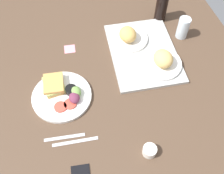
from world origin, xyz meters
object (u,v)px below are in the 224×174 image
(bread_plate_near, at_px, (128,36))
(bread_plate_far, at_px, (161,61))
(plate_with_salad, at_px, (62,94))
(soda_bottle, at_px, (162,6))
(serving_tray, at_px, (143,52))
(knife, at_px, (75,142))
(drinking_glass, at_px, (183,28))
(fork, at_px, (65,137))
(espresso_cup, at_px, (150,151))
(sticky_note, at_px, (70,49))

(bread_plate_near, xyz_separation_m, bread_plate_far, (0.20, 0.11, 0.00))
(bread_plate_near, height_order, plate_with_salad, bread_plate_near)
(plate_with_salad, relative_size, soda_bottle, 1.47)
(serving_tray, relative_size, bread_plate_far, 2.09)
(knife, bearing_deg, drinking_glass, 38.81)
(serving_tray, xyz_separation_m, fork, (0.36, -0.47, -0.01))
(plate_with_salad, bearing_deg, drinking_glass, 107.96)
(soda_bottle, bearing_deg, drinking_glass, 22.50)
(serving_tray, bearing_deg, knife, -47.56)
(drinking_glass, distance_m, espresso_cup, 0.70)
(bread_plate_near, bearing_deg, drinking_glass, 84.67)
(fork, distance_m, sticky_note, 0.50)
(fork, relative_size, knife, 0.89)
(knife, bearing_deg, bread_plate_far, 34.90)
(drinking_glass, xyz_separation_m, knife, (0.46, -0.66, -0.06))
(bread_plate_near, bearing_deg, bread_plate_far, 28.42)
(espresso_cup, height_order, fork, espresso_cup)
(drinking_glass, bearing_deg, knife, -55.46)
(fork, bearing_deg, knife, -31.27)
(plate_with_salad, height_order, soda_bottle, soda_bottle)
(serving_tray, bearing_deg, bread_plate_far, 27.30)
(soda_bottle, distance_m, fork, 0.87)
(knife, relative_size, sticky_note, 3.39)
(bread_plate_near, bearing_deg, espresso_cup, -8.58)
(serving_tray, xyz_separation_m, plate_with_salad, (0.15, -0.44, 0.01))
(serving_tray, distance_m, plate_with_salad, 0.47)
(espresso_cup, distance_m, knife, 0.31)
(drinking_glass, distance_m, fork, 0.83)
(plate_with_salad, bearing_deg, soda_bottle, 121.61)
(drinking_glass, relative_size, sticky_note, 2.10)
(knife, bearing_deg, serving_tray, 46.71)
(soda_bottle, bearing_deg, serving_tray, -37.50)
(serving_tray, height_order, espresso_cup, espresso_cup)
(plate_with_salad, xyz_separation_m, sticky_note, (-0.28, 0.08, -0.02))
(espresso_cup, distance_m, fork, 0.35)
(soda_bottle, height_order, espresso_cup, soda_bottle)
(plate_with_salad, height_order, fork, plate_with_salad)
(drinking_glass, height_order, sticky_note, drinking_glass)
(bread_plate_near, relative_size, drinking_glass, 1.72)
(espresso_cup, height_order, sticky_note, espresso_cup)
(fork, relative_size, sticky_note, 3.04)
(bread_plate_far, height_order, plate_with_salad, bread_plate_far)
(bread_plate_near, xyz_separation_m, knife, (0.48, -0.37, -0.04))
(bread_plate_near, bearing_deg, knife, -37.44)
(drinking_glass, bearing_deg, bread_plate_near, -95.33)
(fork, bearing_deg, drinking_glass, 36.85)
(espresso_cup, height_order, knife, espresso_cup)
(plate_with_salad, distance_m, sticky_note, 0.29)
(fork, height_order, knife, same)
(bread_plate_far, bearing_deg, serving_tray, -152.70)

